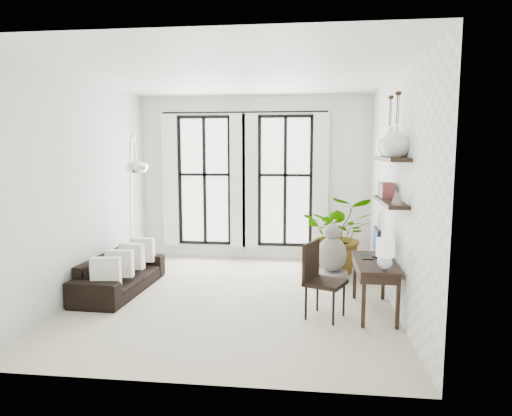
% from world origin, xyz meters
% --- Properties ---
extents(floor, '(5.00, 5.00, 0.00)m').
position_xyz_m(floor, '(0.00, 0.00, 0.00)').
color(floor, '#BAB194').
rests_on(floor, ground).
extents(ceiling, '(5.00, 5.00, 0.00)m').
position_xyz_m(ceiling, '(0.00, 0.00, 3.20)').
color(ceiling, white).
rests_on(ceiling, wall_back).
extents(wall_left, '(0.00, 5.00, 5.00)m').
position_xyz_m(wall_left, '(-2.25, 0.00, 1.60)').
color(wall_left, '#B2C7B8').
rests_on(wall_left, floor).
extents(wall_right, '(0.00, 5.00, 5.00)m').
position_xyz_m(wall_right, '(2.25, 0.00, 1.60)').
color(wall_right, white).
rests_on(wall_right, floor).
extents(wall_back, '(4.50, 0.00, 4.50)m').
position_xyz_m(wall_back, '(0.00, 2.50, 1.60)').
color(wall_back, white).
rests_on(wall_back, floor).
extents(windows, '(3.26, 0.13, 2.65)m').
position_xyz_m(windows, '(-0.20, 2.43, 1.56)').
color(windows, white).
rests_on(windows, wall_back).
extents(wall_shelves, '(0.25, 1.30, 0.60)m').
position_xyz_m(wall_shelves, '(2.11, -0.34, 1.73)').
color(wall_shelves, black).
rests_on(wall_shelves, wall_right).
extents(sofa, '(0.82, 1.93, 0.55)m').
position_xyz_m(sofa, '(-1.80, 0.12, 0.28)').
color(sofa, black).
rests_on(sofa, floor).
extents(throw_pillows, '(0.40, 1.52, 0.40)m').
position_xyz_m(throw_pillows, '(-1.70, 0.12, 0.50)').
color(throw_pillows, silver).
rests_on(throw_pillows, sofa).
extents(plant, '(1.33, 1.18, 1.38)m').
position_xyz_m(plant, '(1.61, 1.62, 0.69)').
color(plant, '#2D7228').
rests_on(plant, floor).
extents(desk, '(0.51, 1.20, 1.10)m').
position_xyz_m(desk, '(1.95, -0.44, 0.68)').
color(desk, black).
rests_on(desk, floor).
extents(desk_chair, '(0.61, 0.61, 0.98)m').
position_xyz_m(desk_chair, '(1.21, -0.61, 0.56)').
color(desk_chair, black).
rests_on(desk_chair, floor).
extents(arc_lamp, '(0.75, 1.04, 2.48)m').
position_xyz_m(arc_lamp, '(-1.70, 0.51, 1.88)').
color(arc_lamp, silver).
rests_on(arc_lamp, floor).
extents(buddha, '(0.53, 0.53, 0.96)m').
position_xyz_m(buddha, '(1.46, 1.07, 0.40)').
color(buddha, slate).
rests_on(buddha, floor).
extents(vase_a, '(0.37, 0.37, 0.38)m').
position_xyz_m(vase_a, '(2.11, -0.63, 2.27)').
color(vase_a, white).
rests_on(vase_a, shelf_upper).
extents(vase_b, '(0.37, 0.37, 0.38)m').
position_xyz_m(vase_b, '(2.11, -0.23, 2.27)').
color(vase_b, white).
rests_on(vase_b, shelf_upper).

